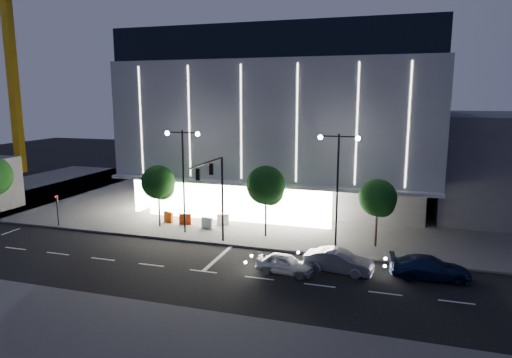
{
  "coord_description": "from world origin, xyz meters",
  "views": [
    {
      "loc": [
        14.19,
        -28.6,
        11.79
      ],
      "look_at": [
        3.15,
        7.0,
        5.0
      ],
      "focal_mm": 32.0,
      "sensor_mm": 36.0,
      "label": 1
    }
  ],
  "objects_px": {
    "car_second": "(338,261)",
    "barrier_d": "(207,223)",
    "tree_mid": "(266,187)",
    "car_lead": "(285,264)",
    "tree_right": "(378,200)",
    "car_third": "(430,268)",
    "street_lamp_east": "(338,174)",
    "barrier_b": "(223,219)",
    "traffic_mast": "(215,185)",
    "ped_signal_far": "(57,207)",
    "tower_crane": "(15,37)",
    "barrier_c": "(185,219)",
    "tree_left": "(159,184)",
    "street_lamp_west": "(183,166)",
    "barrier_a": "(168,217)"
  },
  "relations": [
    {
      "from": "tree_mid",
      "to": "car_lead",
      "type": "distance_m",
      "value": 8.75
    },
    {
      "from": "tree_mid",
      "to": "car_second",
      "type": "bearing_deg",
      "value": -40.89
    },
    {
      "from": "street_lamp_east",
      "to": "barrier_c",
      "type": "xyz_separation_m",
      "value": [
        -14.06,
        2.24,
        -5.31
      ]
    },
    {
      "from": "tree_mid",
      "to": "barrier_a",
      "type": "xyz_separation_m",
      "value": [
        -9.91,
        1.43,
        -3.68
      ]
    },
    {
      "from": "street_lamp_east",
      "to": "barrier_b",
      "type": "bearing_deg",
      "value": 163.73
    },
    {
      "from": "traffic_mast",
      "to": "barrier_c",
      "type": "distance_m",
      "value": 8.29
    },
    {
      "from": "car_lead",
      "to": "car_second",
      "type": "relative_size",
      "value": 0.85
    },
    {
      "from": "traffic_mast",
      "to": "car_second",
      "type": "xyz_separation_m",
      "value": [
        9.83,
        -2.21,
        -4.26
      ]
    },
    {
      "from": "barrier_d",
      "to": "car_second",
      "type": "bearing_deg",
      "value": -17.89
    },
    {
      "from": "street_lamp_east",
      "to": "barrier_d",
      "type": "distance_m",
      "value": 12.86
    },
    {
      "from": "tree_right",
      "to": "tree_mid",
      "type": "bearing_deg",
      "value": 180.0
    },
    {
      "from": "tower_crane",
      "to": "ped_signal_far",
      "type": "bearing_deg",
      "value": -42.2
    },
    {
      "from": "street_lamp_east",
      "to": "tree_mid",
      "type": "height_order",
      "value": "street_lamp_east"
    },
    {
      "from": "ped_signal_far",
      "to": "barrier_a",
      "type": "height_order",
      "value": "ped_signal_far"
    },
    {
      "from": "tree_left",
      "to": "tree_mid",
      "type": "height_order",
      "value": "tree_mid"
    },
    {
      "from": "ped_signal_far",
      "to": "barrier_a",
      "type": "distance_m",
      "value": 10.01
    },
    {
      "from": "tree_right",
      "to": "car_third",
      "type": "relative_size",
      "value": 1.09
    },
    {
      "from": "car_lead",
      "to": "car_second",
      "type": "height_order",
      "value": "car_second"
    },
    {
      "from": "tree_mid",
      "to": "barrier_c",
      "type": "relative_size",
      "value": 5.59
    },
    {
      "from": "barrier_c",
      "to": "car_second",
      "type": "bearing_deg",
      "value": -39.15
    },
    {
      "from": "tree_mid",
      "to": "barrier_b",
      "type": "distance_m",
      "value": 6.34
    },
    {
      "from": "car_lead",
      "to": "tree_mid",
      "type": "bearing_deg",
      "value": 30.42
    },
    {
      "from": "car_lead",
      "to": "ped_signal_far",
      "type": "bearing_deg",
      "value": 83.47
    },
    {
      "from": "car_lead",
      "to": "barrier_d",
      "type": "height_order",
      "value": "car_lead"
    },
    {
      "from": "ped_signal_far",
      "to": "tree_right",
      "type": "height_order",
      "value": "tree_right"
    },
    {
      "from": "car_second",
      "to": "barrier_d",
      "type": "bearing_deg",
      "value": 69.9
    },
    {
      "from": "tree_left",
      "to": "street_lamp_east",
      "type": "bearing_deg",
      "value": -3.65
    },
    {
      "from": "traffic_mast",
      "to": "street_lamp_east",
      "type": "height_order",
      "value": "street_lamp_east"
    },
    {
      "from": "tower_crane",
      "to": "car_third",
      "type": "height_order",
      "value": "tower_crane"
    },
    {
      "from": "tower_crane",
      "to": "barrier_c",
      "type": "xyz_separation_m",
      "value": [
        36.86,
        -19.76,
        -19.86
      ]
    },
    {
      "from": "tower_crane",
      "to": "car_lead",
      "type": "height_order",
      "value": "tower_crane"
    },
    {
      "from": "tower_crane",
      "to": "tree_right",
      "type": "height_order",
      "value": "tower_crane"
    },
    {
      "from": "car_third",
      "to": "car_lead",
      "type": "bearing_deg",
      "value": 96.36
    },
    {
      "from": "street_lamp_east",
      "to": "tree_mid",
      "type": "xyz_separation_m",
      "value": [
        -5.97,
        1.02,
        -1.62
      ]
    },
    {
      "from": "tree_right",
      "to": "car_lead",
      "type": "height_order",
      "value": "tree_right"
    },
    {
      "from": "street_lamp_east",
      "to": "barrier_d",
      "type": "xyz_separation_m",
      "value": [
        -11.6,
        1.63,
        -5.31
      ]
    },
    {
      "from": "traffic_mast",
      "to": "barrier_a",
      "type": "relative_size",
      "value": 6.43
    },
    {
      "from": "traffic_mast",
      "to": "car_lead",
      "type": "height_order",
      "value": "traffic_mast"
    },
    {
      "from": "tower_crane",
      "to": "barrier_d",
      "type": "xyz_separation_m",
      "value": [
        39.32,
        -20.37,
        -19.86
      ]
    },
    {
      "from": "street_lamp_west",
      "to": "tree_mid",
      "type": "relative_size",
      "value": 1.46
    },
    {
      "from": "ped_signal_far",
      "to": "car_third",
      "type": "bearing_deg",
      "value": -4.89
    },
    {
      "from": "tree_mid",
      "to": "barrier_c",
      "type": "xyz_separation_m",
      "value": [
        -8.09,
        1.22,
        -3.68
      ]
    },
    {
      "from": "tree_mid",
      "to": "tower_crane",
      "type": "bearing_deg",
      "value": 154.98
    },
    {
      "from": "barrier_d",
      "to": "tree_left",
      "type": "bearing_deg",
      "value": -162.39
    },
    {
      "from": "ped_signal_far",
      "to": "barrier_b",
      "type": "height_order",
      "value": "ped_signal_far"
    },
    {
      "from": "barrier_c",
      "to": "barrier_d",
      "type": "relative_size",
      "value": 1.0
    },
    {
      "from": "tree_left",
      "to": "barrier_b",
      "type": "xyz_separation_m",
      "value": [
        5.29,
        2.1,
        -3.38
      ]
    },
    {
      "from": "street_lamp_west",
      "to": "car_second",
      "type": "xyz_separation_m",
      "value": [
        13.83,
        -4.87,
        -5.19
      ]
    },
    {
      "from": "ped_signal_far",
      "to": "barrier_c",
      "type": "xyz_separation_m",
      "value": [
        10.94,
        3.74,
        -1.24
      ]
    },
    {
      "from": "barrier_a",
      "to": "barrier_d",
      "type": "xyz_separation_m",
      "value": [
        4.28,
        -0.82,
        0.0
      ]
    }
  ]
}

